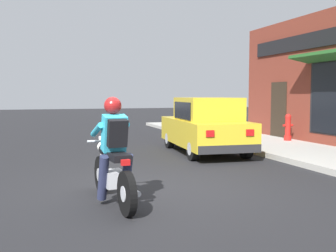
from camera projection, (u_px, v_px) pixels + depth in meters
ground_plane at (158, 189)px, 6.87m from camera, size 80.00×80.00×0.00m
sidewalk_curb at (292, 150)px, 11.30m from camera, size 2.60×22.00×0.14m
motorcycle_with_rider at (113, 159)px, 5.92m from camera, size 0.59×2.02×1.62m
car_hatchback at (205, 126)px, 11.06m from camera, size 1.95×3.90×1.57m
fire_hydrant at (288, 127)px, 12.95m from camera, size 0.36×0.24×0.88m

